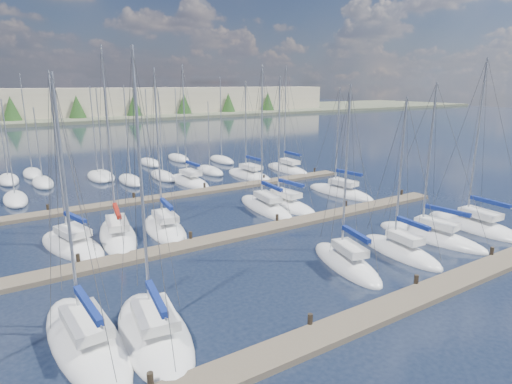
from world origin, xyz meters
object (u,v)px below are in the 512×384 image
sailboat_j (165,228)px  sailboat_k (265,207)px  sailboat_f (430,237)px  sailboat_q (249,175)px  sailboat_e (400,251)px  sailboat_l (283,204)px  sailboat_p (189,181)px  sailboat_b (86,340)px  sailboat_i (118,235)px  sailboat_g (474,226)px  sailboat_m (340,192)px  sailboat_h (72,245)px  sailboat_d (346,263)px  sailboat_r (287,169)px  sailboat_c (154,333)px

sailboat_j → sailboat_k: size_ratio=0.97×
sailboat_f → sailboat_q: bearing=81.4°
sailboat_j → sailboat_f: size_ratio=1.09×
sailboat_e → sailboat_q: bearing=85.7°
sailboat_j → sailboat_l: 12.37m
sailboat_k → sailboat_j: bearing=-170.8°
sailboat_p → sailboat_e: size_ratio=1.25×
sailboat_e → sailboat_j: 18.27m
sailboat_b → sailboat_j: bearing=52.5°
sailboat_e → sailboat_f: size_ratio=0.93×
sailboat_q → sailboat_f: bearing=-91.7°
sailboat_i → sailboat_g: (25.58, -13.65, -0.01)m
sailboat_m → sailboat_f: sailboat_f is taller
sailboat_k → sailboat_q: size_ratio=1.11×
sailboat_g → sailboat_h: (-28.95, 13.45, -0.00)m
sailboat_k → sailboat_h: bearing=-172.9°
sailboat_p → sailboat_g: 30.87m
sailboat_p → sailboat_h: size_ratio=1.09×
sailboat_h → sailboat_p: bearing=28.4°
sailboat_k → sailboat_g: bearing=-44.1°
sailboat_g → sailboat_d: bearing=-176.8°
sailboat_p → sailboat_e: bearing=-84.6°
sailboat_j → sailboat_h: sailboat_j is taller
sailboat_i → sailboat_g: size_ratio=1.06×
sailboat_p → sailboat_h: (-15.81, -14.49, -0.01)m
sailboat_p → sailboat_i: sailboat_i is taller
sailboat_e → sailboat_b: size_ratio=0.90×
sailboat_g → sailboat_r: size_ratio=0.98×
sailboat_i → sailboat_l: sailboat_i is taller
sailboat_l → sailboat_h: sailboat_h is taller
sailboat_g → sailboat_e: bearing=-173.7°
sailboat_q → sailboat_h: bearing=-151.5°
sailboat_e → sailboat_h: bearing=149.3°
sailboat_j → sailboat_r: size_ratio=0.93×
sailboat_l → sailboat_f: (4.23, -13.46, 0.00)m
sailboat_i → sailboat_q: 24.43m
sailboat_l → sailboat_r: bearing=46.7°
sailboat_e → sailboat_g: (9.71, 0.38, -0.01)m
sailboat_h → sailboat_i: bearing=-10.7°
sailboat_g → sailboat_c: sailboat_g is taller
sailboat_e → sailboat_i: size_ratio=0.77×
sailboat_e → sailboat_c: sailboat_c is taller
sailboat_j → sailboat_c: 15.18m
sailboat_p → sailboat_h: bearing=-139.0°
sailboat_m → sailboat_q: bearing=99.5°
sailboat_k → sailboat_b: sailboat_k is taller
sailboat_j → sailboat_g: 25.59m
sailboat_g → sailboat_q: sailboat_g is taller
sailboat_g → sailboat_b: size_ratio=1.11×
sailboat_i → sailboat_j: bearing=3.1°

